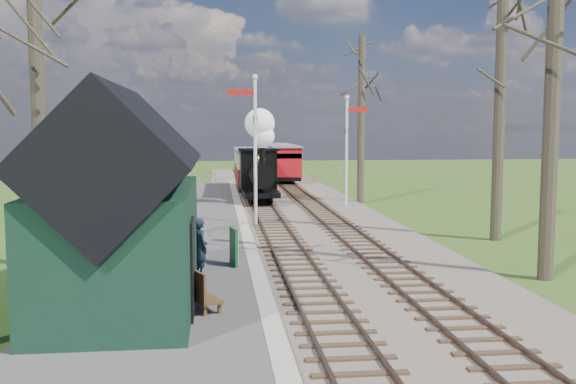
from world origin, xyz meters
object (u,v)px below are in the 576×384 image
at_px(red_carriage_b, 277,159).
at_px(person, 200,248).
at_px(semaphore_near, 254,139).
at_px(locomotive, 260,163).
at_px(sign_board, 234,247).
at_px(station_shed, 123,211).
at_px(bench, 195,289).
at_px(coach, 253,167).
at_px(semaphore_far, 348,142).
at_px(red_carriage_a, 284,163).

relative_size(red_carriage_b, person, 3.42).
distance_m(semaphore_near, locomotive, 7.94).
xyz_separation_m(semaphore_near, sign_board, (-1.04, -8.22, -2.89)).
height_order(semaphore_near, person, semaphore_near).
xyz_separation_m(station_shed, red_carriage_b, (6.90, 38.02, -0.72)).
bearing_deg(bench, coach, 84.00).
bearing_deg(semaphore_far, person, -114.51).
bearing_deg(bench, locomotive, 82.25).
xyz_separation_m(station_shed, sign_board, (2.49, 3.79, -1.54)).
bearing_deg(sign_board, person, -124.46).
relative_size(locomotive, red_carriage_a, 0.92).
bearing_deg(person, red_carriage_b, -32.48).
height_order(locomotive, sign_board, locomotive).
distance_m(semaphore_near, sign_board, 8.77).
bearing_deg(coach, sign_board, -94.68).
distance_m(red_carriage_a, sign_board, 29.08).
bearing_deg(coach, semaphore_near, -93.18).
xyz_separation_m(red_carriage_a, sign_board, (-4.41, -28.74, -0.82)).
height_order(station_shed, semaphore_near, semaphore_near).
bearing_deg(station_shed, person, 57.24).
distance_m(station_shed, bench, 2.30).
relative_size(semaphore_near, semaphore_far, 1.09).
height_order(station_shed, red_carriage_b, station_shed).
height_order(station_shed, sign_board, station_shed).
distance_m(station_shed, red_carriage_b, 38.65).
xyz_separation_m(coach, person, (-2.71, -23.38, -0.65)).
bearing_deg(person, station_shed, 123.25).
bearing_deg(station_shed, semaphore_near, 73.62).
relative_size(locomotive, coach, 0.62).
xyz_separation_m(coach, sign_board, (-1.81, -22.07, -0.90)).
bearing_deg(semaphore_near, station_shed, -106.38).
bearing_deg(semaphore_near, red_carriage_b, 82.62).
height_order(semaphore_near, bench, semaphore_near).
bearing_deg(red_carriage_b, sign_board, -97.33).
bearing_deg(coach, locomotive, -90.11).
bearing_deg(bench, sign_board, 77.18).
xyz_separation_m(semaphore_near, red_carriage_b, (3.37, 26.02, -2.08)).
bearing_deg(person, locomotive, -32.84).
relative_size(red_carriage_b, bench, 3.34).
bearing_deg(locomotive, semaphore_far, -22.12).
bearing_deg(locomotive, sign_board, -96.40).
distance_m(locomotive, sign_board, 16.17).
xyz_separation_m(semaphore_near, coach, (0.77, 13.85, -2.00)).
height_order(station_shed, locomotive, locomotive).
bearing_deg(person, sign_board, -58.45).
bearing_deg(locomotive, bench, -97.75).
relative_size(red_carriage_a, person, 3.42).
bearing_deg(semaphore_near, person, -101.49).
bearing_deg(semaphore_far, coach, 119.12).
xyz_separation_m(station_shed, red_carriage_a, (6.90, 32.52, -0.72)).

